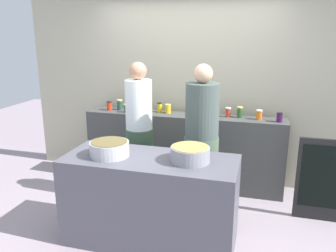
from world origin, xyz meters
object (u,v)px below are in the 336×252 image
(preserve_jar_6, at_px, (197,113))
(chalkboard_sign, at_px, (323,180))
(preserve_jar_10, at_px, (259,115))
(preserve_jar_11, at_px, (280,117))
(cooking_pot_center, at_px, (190,154))
(preserve_jar_0, at_px, (109,106))
(preserve_jar_1, at_px, (120,105))
(preserve_jar_9, at_px, (240,112))
(preserve_jar_7, at_px, (213,113))
(cook_in_cap, at_px, (201,152))
(preserve_jar_3, at_px, (142,107))
(cooking_pot_left, at_px, (109,149))
(preserve_jar_2, at_px, (126,108))
(cook_with_tongs, at_px, (139,141))
(preserve_jar_5, at_px, (168,109))
(preserve_jar_4, at_px, (160,107))
(preserve_jar_8, at_px, (228,112))

(preserve_jar_6, height_order, chalkboard_sign, preserve_jar_6)
(preserve_jar_10, xyz_separation_m, chalkboard_sign, (0.74, -0.51, -0.58))
(preserve_jar_11, bearing_deg, cooking_pot_center, -121.82)
(preserve_jar_0, xyz_separation_m, preserve_jar_1, (0.13, 0.07, 0.01))
(preserve_jar_9, bearing_deg, chalkboard_sign, -29.59)
(preserve_jar_7, height_order, cook_in_cap, cook_in_cap)
(preserve_jar_7, distance_m, cook_in_cap, 0.84)
(cook_in_cap, distance_m, chalkboard_sign, 1.39)
(preserve_jar_3, height_order, cooking_pot_left, preserve_jar_3)
(preserve_jar_0, relative_size, preserve_jar_11, 1.07)
(preserve_jar_2, xyz_separation_m, preserve_jar_9, (1.52, 0.12, 0.01))
(preserve_jar_6, relative_size, cook_with_tongs, 0.06)
(cooking_pot_center, xyz_separation_m, cook_with_tongs, (-0.79, 0.76, -0.17))
(preserve_jar_0, bearing_deg, cook_with_tongs, -42.47)
(preserve_jar_2, height_order, preserve_jar_5, preserve_jar_5)
(preserve_jar_4, distance_m, cook_with_tongs, 0.74)
(preserve_jar_7, distance_m, preserve_jar_9, 0.34)
(cook_with_tongs, distance_m, cook_in_cap, 0.81)
(preserve_jar_8, distance_m, cooking_pot_center, 1.45)
(preserve_jar_7, distance_m, preserve_jar_11, 0.83)
(preserve_jar_0, distance_m, preserve_jar_9, 1.81)
(preserve_jar_0, distance_m, cooking_pot_left, 1.59)
(preserve_jar_4, bearing_deg, cook_with_tongs, -93.93)
(preserve_jar_4, distance_m, preserve_jar_11, 1.58)
(preserve_jar_5, height_order, cooking_pot_left, preserve_jar_5)
(preserve_jar_4, xyz_separation_m, preserve_jar_9, (1.09, -0.01, 0.00))
(preserve_jar_5, bearing_deg, cook_in_cap, -53.62)
(preserve_jar_4, xyz_separation_m, cooking_pot_left, (-0.05, -1.51, -0.10))
(preserve_jar_6, distance_m, cook_with_tongs, 0.86)
(preserve_jar_2, height_order, chalkboard_sign, preserve_jar_2)
(preserve_jar_1, bearing_deg, preserve_jar_10, -1.43)
(preserve_jar_0, distance_m, cook_in_cap, 1.69)
(preserve_jar_9, bearing_deg, preserve_jar_1, 179.84)
(cooking_pot_center, bearing_deg, cooking_pot_left, -175.71)
(preserve_jar_1, xyz_separation_m, cooking_pot_left, (0.54, -1.50, -0.11))
(preserve_jar_9, distance_m, cook_in_cap, 0.96)
(preserve_jar_4, distance_m, cooking_pot_center, 1.63)
(preserve_jar_1, bearing_deg, preserve_jar_2, -39.28)
(preserve_jar_4, bearing_deg, cooking_pot_left, -92.05)
(preserve_jar_5, bearing_deg, preserve_jar_7, -3.54)
(preserve_jar_0, xyz_separation_m, preserve_jar_2, (0.28, -0.06, -0.00))
(preserve_jar_2, distance_m, cooking_pot_left, 1.43)
(cooking_pot_left, bearing_deg, cook_in_cap, 39.13)
(preserve_jar_10, xyz_separation_m, cook_with_tongs, (-1.38, -0.64, -0.27))
(preserve_jar_5, xyz_separation_m, preserve_jar_9, (0.96, 0.01, 0.01))
(preserve_jar_0, xyz_separation_m, preserve_jar_5, (0.85, 0.05, -0.00))
(preserve_jar_11, height_order, cook_with_tongs, cook_with_tongs)
(preserve_jar_10, bearing_deg, preserve_jar_7, -179.29)
(preserve_jar_10, bearing_deg, preserve_jar_5, 178.51)
(chalkboard_sign, bearing_deg, preserve_jar_8, 153.94)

